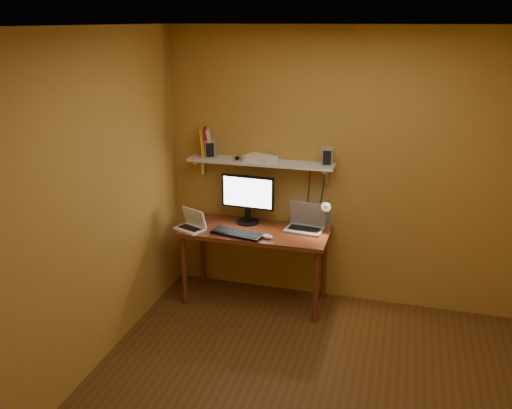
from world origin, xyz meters
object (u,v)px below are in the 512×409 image
(speaker_left, at_px, (211,149))
(shelf_camera, at_px, (238,158))
(monitor, at_px, (248,197))
(wall_shelf, at_px, (260,162))
(keyboard, at_px, (237,234))
(netbook, at_px, (192,224))
(mouse, at_px, (267,237))
(laptop, at_px, (306,222))
(desk_lamp, at_px, (327,211))
(speaker_right, at_px, (327,157))
(desk, at_px, (255,238))
(router, at_px, (260,158))

(speaker_left, relative_size, shelf_camera, 1.56)
(monitor, height_order, speaker_left, speaker_left)
(wall_shelf, relative_size, monitor, 2.66)
(keyboard, bearing_deg, netbook, -172.19)
(keyboard, xyz_separation_m, speaker_left, (-0.37, 0.35, 0.70))
(monitor, xyz_separation_m, mouse, (0.29, -0.34, -0.25))
(shelf_camera, bearing_deg, laptop, 2.16)
(desk_lamp, xyz_separation_m, shelf_camera, (-0.86, -0.01, 0.45))
(monitor, distance_m, speaker_right, 0.87)
(desk_lamp, bearing_deg, shelf_camera, -179.50)
(laptop, bearing_deg, speaker_left, -175.16)
(desk, height_order, mouse, mouse)
(desk, bearing_deg, speaker_right, 17.03)
(speaker_left, distance_m, shelf_camera, 0.30)
(wall_shelf, distance_m, monitor, 0.36)
(laptop, height_order, desk_lamp, desk_lamp)
(wall_shelf, height_order, router, router)
(desk, height_order, keyboard, keyboard)
(keyboard, xyz_separation_m, desk_lamp, (0.78, 0.30, 0.20))
(monitor, height_order, speaker_right, speaker_right)
(desk, xyz_separation_m, desk_lamp, (0.66, 0.13, 0.29))
(desk_lamp, relative_size, speaker_left, 2.16)
(desk, relative_size, netbook, 4.35)
(laptop, relative_size, speaker_left, 2.15)
(mouse, bearing_deg, desk_lamp, 44.14)
(laptop, relative_size, netbook, 1.16)
(desk, xyz_separation_m, laptop, (0.46, 0.14, 0.15))
(wall_shelf, bearing_deg, laptop, -6.28)
(speaker_left, height_order, speaker_right, speaker_left)
(desk, bearing_deg, shelf_camera, 148.99)
(laptop, relative_size, mouse, 3.62)
(wall_shelf, relative_size, mouse, 13.58)
(mouse, bearing_deg, router, 127.04)
(desk, xyz_separation_m, speaker_left, (-0.49, 0.18, 0.80))
(wall_shelf, height_order, keyboard, wall_shelf)
(desk, relative_size, speaker_right, 8.48)
(keyboard, relative_size, mouse, 4.72)
(wall_shelf, bearing_deg, desk_lamp, -5.88)
(shelf_camera, bearing_deg, wall_shelf, 20.92)
(shelf_camera, bearing_deg, mouse, -39.12)
(keyboard, relative_size, speaker_left, 2.81)
(wall_shelf, xyz_separation_m, keyboard, (-0.12, -0.37, -0.60))
(monitor, height_order, shelf_camera, shelf_camera)
(mouse, height_order, speaker_left, speaker_left)
(mouse, xyz_separation_m, shelf_camera, (-0.36, 0.30, 0.64))
(desk, xyz_separation_m, monitor, (-0.12, 0.16, 0.35))
(monitor, distance_m, router, 0.40)
(laptop, bearing_deg, speaker_right, 23.17)
(speaker_right, xyz_separation_m, router, (-0.63, 0.01, -0.06))
(wall_shelf, height_order, speaker_left, speaker_left)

